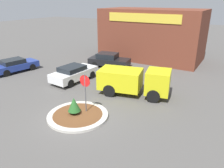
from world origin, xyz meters
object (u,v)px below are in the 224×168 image
at_px(utility_truck, 134,80).
at_px(parked_sedan_white, 74,73).
at_px(parked_sedan_blue, 15,65).
at_px(parked_sedan_black, 109,60).
at_px(stop_sign, 85,87).

xyz_separation_m(utility_truck, parked_sedan_white, (-5.75, -0.02, -0.41)).
xyz_separation_m(parked_sedan_blue, parked_sedan_white, (6.77, 0.91, 0.06)).
xyz_separation_m(utility_truck, parked_sedan_black, (-5.40, 5.30, -0.42)).
relative_size(stop_sign, parked_sedan_blue, 0.57).
bearing_deg(parked_sedan_white, parked_sedan_blue, 102.33).
height_order(stop_sign, parked_sedan_black, stop_sign).
bearing_deg(utility_truck, stop_sign, -119.58).
distance_m(parked_sedan_black, parked_sedan_white, 5.33).
xyz_separation_m(parked_sedan_black, parked_sedan_white, (-0.35, -5.32, 0.01)).
bearing_deg(utility_truck, parked_sedan_black, 122.94).
distance_m(utility_truck, parked_sedan_white, 5.77).
height_order(parked_sedan_blue, parked_sedan_white, parked_sedan_white).
height_order(parked_sedan_black, parked_sedan_blue, parked_sedan_black).
distance_m(stop_sign, parked_sedan_white, 6.22).
bearing_deg(parked_sedan_white, parked_sedan_black, 0.91).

